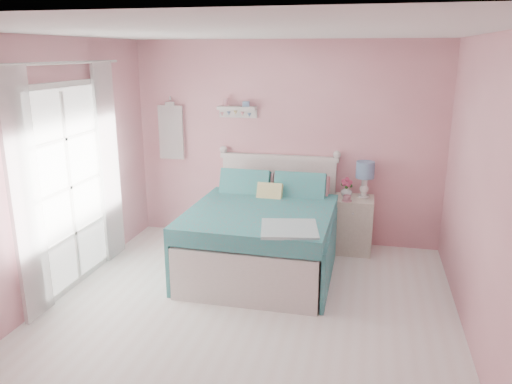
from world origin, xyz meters
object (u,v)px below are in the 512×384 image
at_px(vase, 346,191).
at_px(teacup, 347,198).
at_px(bed, 263,235).
at_px(table_lamp, 365,173).
at_px(nightstand, 353,224).

xyz_separation_m(vase, teacup, (0.02, -0.21, -0.03)).
relative_size(bed, table_lamp, 4.45).
relative_size(table_lamp, vase, 3.13).
bearing_deg(nightstand, vase, 155.72).
bearing_deg(bed, teacup, 33.70).
bearing_deg(vase, nightstand, -24.28).
distance_m(bed, nightstand, 1.24).
height_order(bed, nightstand, bed).
relative_size(bed, vase, 13.92).
bearing_deg(table_lamp, bed, -143.51).
xyz_separation_m(nightstand, table_lamp, (0.11, 0.07, 0.66)).
relative_size(bed, nightstand, 2.87).
xyz_separation_m(bed, vase, (0.89, 0.79, 0.37)).
xyz_separation_m(table_lamp, vase, (-0.21, -0.03, -0.24)).
distance_m(nightstand, table_lamp, 0.67).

